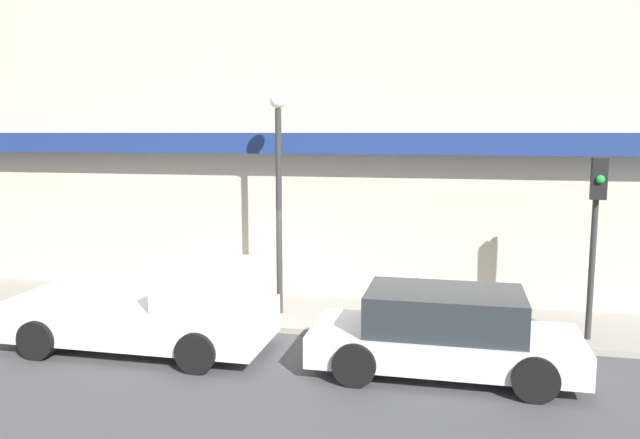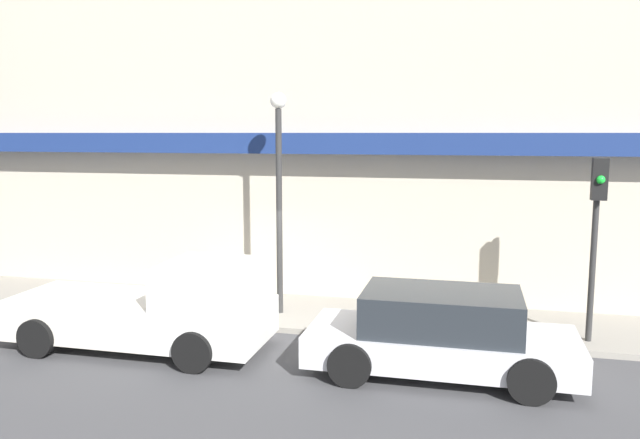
# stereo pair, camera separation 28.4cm
# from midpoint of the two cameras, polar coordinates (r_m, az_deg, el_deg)

# --- Properties ---
(ground_plane) EXTENTS (80.00, 80.00, 0.00)m
(ground_plane) POSITION_cam_midpoint_polar(r_m,az_deg,el_deg) (13.80, -7.72, -10.03)
(ground_plane) COLOR #424244
(sidewalk) EXTENTS (36.00, 2.72, 0.12)m
(sidewalk) POSITION_cam_midpoint_polar(r_m,az_deg,el_deg) (15.00, -5.92, -8.27)
(sidewalk) COLOR gray
(sidewalk) RESTS_ON ground
(building) EXTENTS (19.80, 3.80, 10.13)m
(building) POSITION_cam_midpoint_polar(r_m,az_deg,el_deg) (17.13, -3.16, 8.82)
(building) COLOR #BCB29E
(building) RESTS_ON ground
(pickup_truck) EXTENTS (5.18, 2.18, 1.79)m
(pickup_truck) POSITION_cam_midpoint_polar(r_m,az_deg,el_deg) (12.75, -15.28, -8.04)
(pickup_truck) COLOR white
(pickup_truck) RESTS_ON ground
(parked_car) EXTENTS (4.67, 2.10, 1.50)m
(parked_car) POSITION_cam_midpoint_polar(r_m,az_deg,el_deg) (11.37, 10.56, -10.13)
(parked_car) COLOR silver
(parked_car) RESTS_ON ground
(fire_hydrant) EXTENTS (0.17, 0.17, 0.66)m
(fire_hydrant) POSITION_cam_midpoint_polar(r_m,az_deg,el_deg) (13.25, 14.90, -8.96)
(fire_hydrant) COLOR yellow
(fire_hydrant) RESTS_ON sidewalk
(street_lamp) EXTENTS (0.36, 0.36, 5.00)m
(street_lamp) POSITION_cam_midpoint_polar(r_m,az_deg,el_deg) (14.03, -4.38, 4.04)
(street_lamp) COLOR #2D2D2D
(street_lamp) RESTS_ON sidewalk
(traffic_light) EXTENTS (0.28, 0.42, 3.64)m
(traffic_light) POSITION_cam_midpoint_polar(r_m,az_deg,el_deg) (13.21, 23.35, 0.28)
(traffic_light) COLOR #2D2D2D
(traffic_light) RESTS_ON sidewalk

